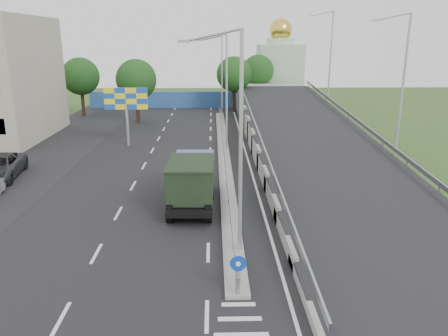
{
  "coord_description": "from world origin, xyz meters",
  "views": [
    {
      "loc": [
        -0.92,
        -12.81,
        9.77
      ],
      "look_at": [
        -0.27,
        12.83,
        2.2
      ],
      "focal_mm": 35.0,
      "sensor_mm": 36.0,
      "label": 1
    }
  ],
  "objects_px": {
    "lamp_post_far": "(220,71)",
    "lamp_post_near": "(237,133)",
    "billboard": "(126,102)",
    "church": "(279,68)",
    "sign_bollard": "(238,275)",
    "dump_truck": "(192,179)",
    "lamp_post_mid": "(224,86)"
  },
  "relations": [
    {
      "from": "sign_bollard",
      "to": "lamp_post_near",
      "type": "relative_size",
      "value": 0.17
    },
    {
      "from": "lamp_post_near",
      "to": "church",
      "type": "distance_m",
      "value": 54.9
    },
    {
      "from": "billboard",
      "to": "dump_truck",
      "type": "distance_m",
      "value": 17.29
    },
    {
      "from": "sign_bollard",
      "to": "lamp_post_near",
      "type": "height_order",
      "value": "lamp_post_near"
    },
    {
      "from": "lamp_post_near",
      "to": "lamp_post_mid",
      "type": "height_order",
      "value": "same"
    },
    {
      "from": "church",
      "to": "dump_truck",
      "type": "xyz_separation_m",
      "value": [
        -12.19,
        -47.69,
        -3.65
      ]
    },
    {
      "from": "church",
      "to": "dump_truck",
      "type": "height_order",
      "value": "church"
    },
    {
      "from": "billboard",
      "to": "sign_bollard",
      "type": "bearing_deg",
      "value": -70.79
    },
    {
      "from": "lamp_post_near",
      "to": "billboard",
      "type": "relative_size",
      "value": 1.83
    },
    {
      "from": "sign_bollard",
      "to": "lamp_post_mid",
      "type": "bearing_deg",
      "value": 89.74
    },
    {
      "from": "sign_bollard",
      "to": "church",
      "type": "height_order",
      "value": "church"
    },
    {
      "from": "lamp_post_mid",
      "to": "dump_truck",
      "type": "bearing_deg",
      "value": -99.55
    },
    {
      "from": "sign_bollard",
      "to": "lamp_post_mid",
      "type": "relative_size",
      "value": 0.17
    },
    {
      "from": "church",
      "to": "lamp_post_mid",
      "type": "bearing_deg",
      "value": -106.22
    },
    {
      "from": "sign_bollard",
      "to": "lamp_post_far",
      "type": "distance_m",
      "value": 44.08
    },
    {
      "from": "billboard",
      "to": "lamp_post_mid",
      "type": "bearing_deg",
      "value": -12.38
    },
    {
      "from": "lamp_post_far",
      "to": "lamp_post_near",
      "type": "bearing_deg",
      "value": -90.0
    },
    {
      "from": "billboard",
      "to": "church",
      "type": "bearing_deg",
      "value": 59.3
    },
    {
      "from": "lamp_post_mid",
      "to": "church",
      "type": "relative_size",
      "value": 0.73
    },
    {
      "from": "lamp_post_mid",
      "to": "billboard",
      "type": "xyz_separation_m",
      "value": [
        -9.11,
        2.0,
        -1.62
      ]
    },
    {
      "from": "dump_truck",
      "to": "billboard",
      "type": "bearing_deg",
      "value": 115.08
    },
    {
      "from": "lamp_post_near",
      "to": "church",
      "type": "height_order",
      "value": "church"
    },
    {
      "from": "lamp_post_far",
      "to": "dump_truck",
      "type": "bearing_deg",
      "value": -93.91
    },
    {
      "from": "lamp_post_near",
      "to": "billboard",
      "type": "height_order",
      "value": "lamp_post_near"
    },
    {
      "from": "lamp_post_near",
      "to": "billboard",
      "type": "bearing_deg",
      "value": 112.49
    },
    {
      "from": "lamp_post_mid",
      "to": "billboard",
      "type": "height_order",
      "value": "lamp_post_mid"
    },
    {
      "from": "sign_bollard",
      "to": "dump_truck",
      "type": "height_order",
      "value": "dump_truck"
    },
    {
      "from": "sign_bollard",
      "to": "lamp_post_far",
      "type": "bearing_deg",
      "value": 89.86
    },
    {
      "from": "lamp_post_far",
      "to": "billboard",
      "type": "height_order",
      "value": "lamp_post_far"
    },
    {
      "from": "lamp_post_near",
      "to": "lamp_post_far",
      "type": "height_order",
      "value": "same"
    },
    {
      "from": "lamp_post_mid",
      "to": "church",
      "type": "xyz_separation_m",
      "value": [
        9.89,
        34.0,
        -0.5
      ]
    },
    {
      "from": "lamp_post_mid",
      "to": "dump_truck",
      "type": "height_order",
      "value": "lamp_post_mid"
    }
  ]
}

